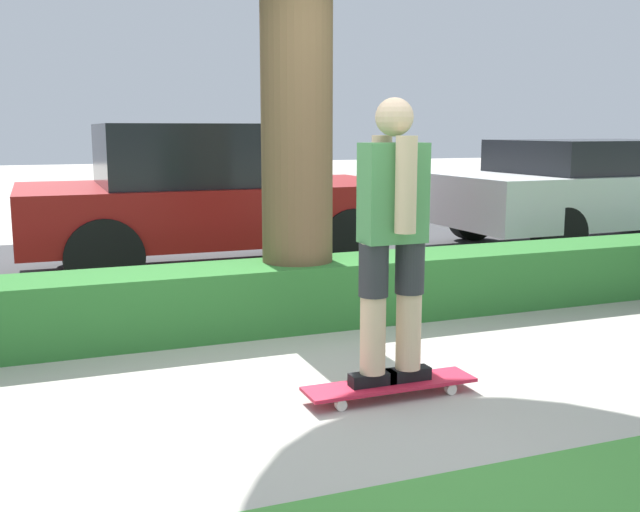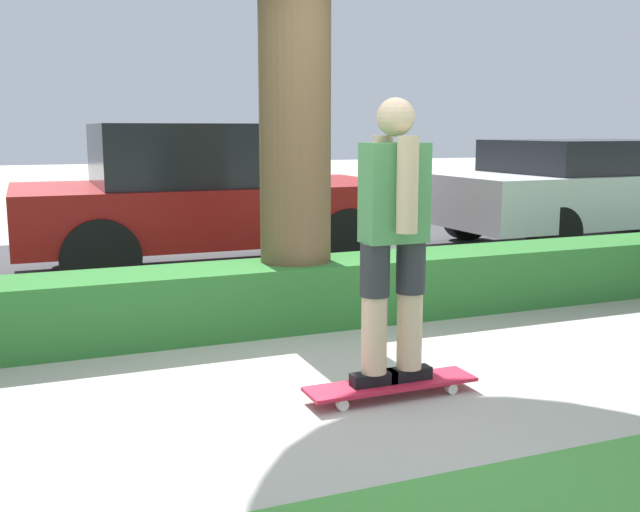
{
  "view_description": "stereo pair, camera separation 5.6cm",
  "coord_description": "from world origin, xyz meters",
  "px_view_note": "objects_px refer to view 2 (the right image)",
  "views": [
    {
      "loc": [
        -1.55,
        -3.62,
        1.47
      ],
      "look_at": [
        0.11,
        0.6,
        0.7
      ],
      "focal_mm": 42.0,
      "sensor_mm": 36.0,
      "label": 1
    },
    {
      "loc": [
        -1.6,
        -3.6,
        1.47
      ],
      "look_at": [
        0.11,
        0.6,
        0.7
      ],
      "focal_mm": 42.0,
      "sensor_mm": 36.0,
      "label": 2
    }
  ],
  "objects_px": {
    "skateboard": "(391,385)",
    "skater_person": "(394,235)",
    "parked_car_middle": "(204,195)",
    "parked_car_rear": "(595,188)"
  },
  "relations": [
    {
      "from": "parked_car_middle",
      "to": "skateboard",
      "type": "bearing_deg",
      "value": -88.59
    },
    {
      "from": "skater_person",
      "to": "parked_car_rear",
      "type": "relative_size",
      "value": 0.34
    },
    {
      "from": "skateboard",
      "to": "parked_car_middle",
      "type": "relative_size",
      "value": 0.26
    },
    {
      "from": "skateboard",
      "to": "skater_person",
      "type": "relative_size",
      "value": 0.64
    },
    {
      "from": "skateboard",
      "to": "parked_car_middle",
      "type": "bearing_deg",
      "value": 90.87
    },
    {
      "from": "skateboard",
      "to": "parked_car_rear",
      "type": "bearing_deg",
      "value": 38.82
    },
    {
      "from": "skater_person",
      "to": "parked_car_middle",
      "type": "bearing_deg",
      "value": 90.87
    },
    {
      "from": "skater_person",
      "to": "parked_car_middle",
      "type": "relative_size",
      "value": 0.4
    },
    {
      "from": "skater_person",
      "to": "parked_car_middle",
      "type": "xyz_separation_m",
      "value": [
        -0.06,
        4.11,
        -0.11
      ]
    },
    {
      "from": "skateboard",
      "to": "parked_car_rear",
      "type": "distance_m",
      "value": 6.57
    }
  ]
}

